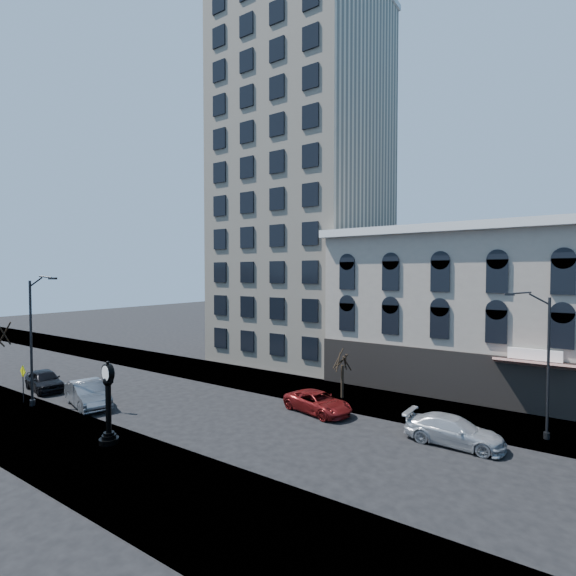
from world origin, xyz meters
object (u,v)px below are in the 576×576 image
Objects in this scene: street_lamp_near at (38,306)px; car_near_b at (88,394)px; warning_sign at (23,377)px; car_near_a at (45,380)px; street_clock at (108,406)px.

street_lamp_near is 6.69m from car_near_b.
street_lamp_near reaches higher than warning_sign.
street_lamp_near is at bearing 9.01° from warning_sign.
car_near_a is 6.46m from car_near_b.
street_lamp_near is at bearing -178.21° from street_clock.
street_lamp_near reaches higher than car_near_b.
car_near_b reaches higher than car_near_a.
street_clock is at bearing -23.76° from street_lamp_near.
street_clock is 0.94× the size of car_near_a.
car_near_a is at bearing 135.94° from warning_sign.
street_lamp_near reaches higher than car_near_a.
car_near_a is at bearing 102.60° from car_near_b.
warning_sign is 3.60m from car_near_a.
car_near_a is (-4.23, 2.31, -6.04)m from street_lamp_near.
street_clock is 0.84× the size of car_near_b.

